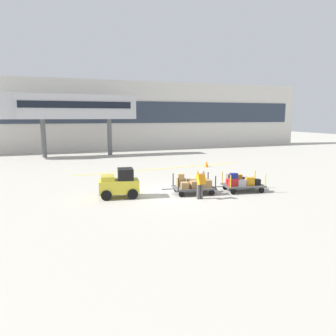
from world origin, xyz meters
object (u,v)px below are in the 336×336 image
object	(u,v)px
baggage_handler	(201,183)
safety_cone_far	(198,174)
baggage_tug	(119,184)
baggage_cart_lead	(193,185)
safety_cone_near	(206,164)
baggage_cart_middle	(242,182)

from	to	relation	value
baggage_handler	safety_cone_far	xyz separation A→B (m)	(2.47, 5.63, -0.59)
baggage_tug	baggage_cart_lead	bearing A→B (deg)	-7.93
baggage_cart_lead	baggage_tug	bearing A→B (deg)	172.07
baggage_tug	safety_cone_near	distance (m)	12.16
baggage_cart_middle	safety_cone_near	distance (m)	9.22
baggage_cart_lead	safety_cone_far	size ratio (longest dim) A/B	5.59
baggage_cart_middle	baggage_cart_lead	bearing A→B (deg)	171.45
baggage_cart_middle	baggage_handler	world-z (taller)	baggage_handler
baggage_cart_middle	safety_cone_near	bearing A→B (deg)	76.20
baggage_tug	baggage_handler	bearing A→B (deg)	-24.46
baggage_cart_lead	baggage_handler	world-z (taller)	baggage_handler
baggage_tug	baggage_cart_middle	size ratio (longest dim) A/B	0.73
baggage_tug	baggage_cart_middle	distance (m)	7.08
safety_cone_near	safety_cone_far	size ratio (longest dim) A/B	1.00
baggage_cart_lead	safety_cone_near	xyz separation A→B (m)	(5.10, 8.51, -0.25)
baggage_cart_lead	safety_cone_far	distance (m)	4.99
baggage_tug	baggage_cart_middle	world-z (taller)	baggage_tug
baggage_handler	safety_cone_far	distance (m)	6.18
baggage_tug	baggage_handler	xyz separation A→B (m)	(3.97, -1.80, 0.11)
baggage_cart_lead	baggage_handler	bearing A→B (deg)	-96.20
baggage_handler	safety_cone_near	distance (m)	11.08
baggage_cart_lead	baggage_handler	xyz separation A→B (m)	(-0.13, -1.23, 0.34)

